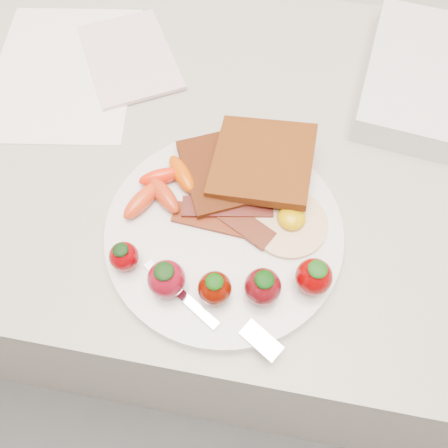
# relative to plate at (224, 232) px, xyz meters

# --- Properties ---
(counter) EXTENTS (2.00, 0.60, 0.90)m
(counter) POSITION_rel_plate_xyz_m (0.02, 0.14, -0.46)
(counter) COLOR gray
(counter) RESTS_ON ground
(plate) EXTENTS (0.27, 0.27, 0.02)m
(plate) POSITION_rel_plate_xyz_m (0.00, 0.00, 0.00)
(plate) COLOR silver
(plate) RESTS_ON counter
(toast_lower) EXTENTS (0.14, 0.14, 0.01)m
(toast_lower) POSITION_rel_plate_xyz_m (-0.01, 0.07, 0.02)
(toast_lower) COLOR #3A1607
(toast_lower) RESTS_ON plate
(toast_upper) EXTENTS (0.12, 0.12, 0.03)m
(toast_upper) POSITION_rel_plate_xyz_m (0.03, 0.08, 0.03)
(toast_upper) COLOR #391C0B
(toast_upper) RESTS_ON toast_lower
(fried_egg) EXTENTS (0.11, 0.11, 0.02)m
(fried_egg) POSITION_rel_plate_xyz_m (0.07, 0.02, 0.01)
(fried_egg) COLOR white
(fried_egg) RESTS_ON plate
(bacon_strips) EXTENTS (0.12, 0.07, 0.01)m
(bacon_strips) POSITION_rel_plate_xyz_m (-0.00, 0.01, 0.01)
(bacon_strips) COLOR #490706
(bacon_strips) RESTS_ON plate
(baby_carrots) EXTENTS (0.08, 0.10, 0.02)m
(baby_carrots) POSITION_rel_plate_xyz_m (-0.08, 0.03, 0.02)
(baby_carrots) COLOR red
(baby_carrots) RESTS_ON plate
(strawberries) EXTENTS (0.23, 0.07, 0.05)m
(strawberries) POSITION_rel_plate_xyz_m (0.01, -0.07, 0.03)
(strawberries) COLOR #730005
(strawberries) RESTS_ON plate
(fork) EXTENTS (0.16, 0.08, 0.00)m
(fork) POSITION_rel_plate_xyz_m (0.01, -0.10, 0.01)
(fork) COLOR silver
(fork) RESTS_ON plate
(paper_sheet) EXTENTS (0.24, 0.29, 0.00)m
(paper_sheet) POSITION_rel_plate_xyz_m (-0.27, 0.22, -0.01)
(paper_sheet) COLOR white
(paper_sheet) RESTS_ON counter
(notepad) EXTENTS (0.19, 0.21, 0.01)m
(notepad) POSITION_rel_plate_xyz_m (-0.19, 0.26, -0.00)
(notepad) COLOR beige
(notepad) RESTS_ON paper_sheet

